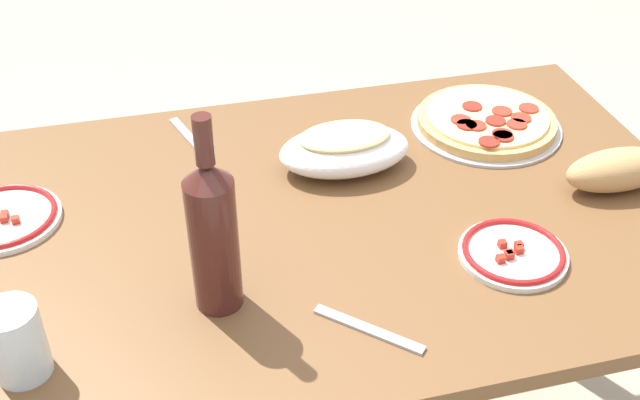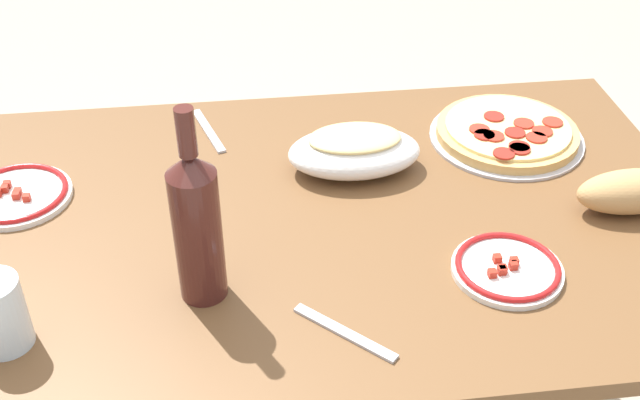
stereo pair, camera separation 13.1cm
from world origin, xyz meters
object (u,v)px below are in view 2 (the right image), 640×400
bread_loaf (634,191)px  side_plate_near (507,268)px  pepperoni_pizza (507,133)px  baked_pasta_dish (354,149)px  wine_bottle (197,224)px  dining_table (320,270)px  side_plate_far (16,195)px

bread_loaf → side_plate_near: bearing=-153.0°
pepperoni_pizza → baked_pasta_dish: 0.32m
pepperoni_pizza → wine_bottle: wine_bottle is taller
pepperoni_pizza → baked_pasta_dish: size_ratio=1.23×
dining_table → bread_loaf: 0.55m
dining_table → bread_loaf: bread_loaf is taller
dining_table → side_plate_far: bearing=168.0°
wine_bottle → bread_loaf: 0.73m
baked_pasta_dish → wine_bottle: 0.41m
dining_table → wine_bottle: bearing=-139.3°
side_plate_near → bread_loaf: 0.29m
side_plate_far → baked_pasta_dish: bearing=2.0°
wine_bottle → bread_loaf: wine_bottle is taller
pepperoni_pizza → side_plate_near: (-0.12, -0.37, -0.01)m
dining_table → baked_pasta_dish: (0.08, 0.13, 0.17)m
side_plate_far → bread_loaf: bearing=-8.8°
side_plate_near → side_plate_far: bearing=159.6°
dining_table → pepperoni_pizza: 0.45m
side_plate_near → bread_loaf: bearing=27.0°
dining_table → pepperoni_pizza: bearing=26.5°
dining_table → side_plate_far: side_plate_far is taller
pepperoni_pizza → side_plate_far: bearing=-174.7°
dining_table → side_plate_far: size_ratio=6.97×
baked_pasta_dish → wine_bottle: wine_bottle is taller
side_plate_far → bread_loaf: 1.05m
baked_pasta_dish → side_plate_far: bearing=-178.0°
baked_pasta_dish → side_plate_near: bearing=-58.9°
side_plate_far → bread_loaf: (1.04, -0.16, 0.03)m
baked_pasta_dish → bread_loaf: (0.44, -0.18, -0.00)m
dining_table → pepperoni_pizza: (0.39, 0.19, 0.14)m
wine_bottle → bread_loaf: bearing=9.2°
pepperoni_pizza → bread_loaf: size_ratio=1.50×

